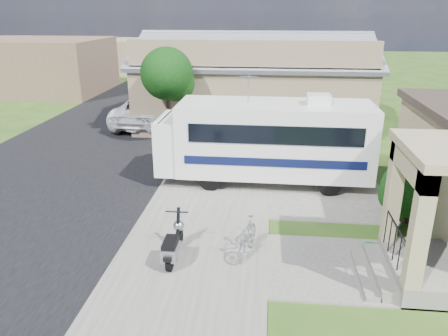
# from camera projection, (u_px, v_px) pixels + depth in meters

# --- Properties ---
(ground) EXTENTS (120.00, 120.00, 0.00)m
(ground) POSITION_uv_depth(u_px,v_px,m) (232.00, 243.00, 12.22)
(ground) COLOR #234913
(street_slab) EXTENTS (9.00, 80.00, 0.02)m
(street_slab) POSITION_uv_depth(u_px,v_px,m) (103.00, 137.00, 22.29)
(street_slab) COLOR black
(street_slab) RESTS_ON ground
(sidewalk_slab) EXTENTS (4.00, 80.00, 0.06)m
(sidewalk_slab) POSITION_uv_depth(u_px,v_px,m) (230.00, 140.00, 21.65)
(sidewalk_slab) COLOR #5C5A52
(sidewalk_slab) RESTS_ON ground
(driveway_slab) EXTENTS (7.00, 6.00, 0.05)m
(driveway_slab) POSITION_uv_depth(u_px,v_px,m) (283.00, 184.00, 16.27)
(driveway_slab) COLOR #5C5A52
(driveway_slab) RESTS_ON ground
(walk_slab) EXTENTS (4.00, 3.00, 0.05)m
(walk_slab) POSITION_uv_depth(u_px,v_px,m) (348.00, 268.00, 10.98)
(walk_slab) COLOR #5C5A52
(walk_slab) RESTS_ON ground
(warehouse) EXTENTS (12.50, 8.40, 5.04)m
(warehouse) POSITION_uv_depth(u_px,v_px,m) (254.00, 87.00, 24.58)
(warehouse) COLOR #886F55
(warehouse) RESTS_ON ground
(distant_bldg_far) EXTENTS (10.00, 8.00, 4.00)m
(distant_bldg_far) POSITION_uv_depth(u_px,v_px,m) (38.00, 66.00, 33.74)
(distant_bldg_far) COLOR brown
(distant_bldg_far) RESTS_ON ground
(distant_bldg_near) EXTENTS (8.00, 7.00, 3.20)m
(distant_bldg_near) POSITION_uv_depth(u_px,v_px,m) (116.00, 56.00, 44.88)
(distant_bldg_near) COLOR #886F55
(distant_bldg_near) RESTS_ON ground
(street_tree_a) EXTENTS (2.44, 2.40, 4.58)m
(street_tree_a) POSITION_uv_depth(u_px,v_px,m) (169.00, 76.00, 19.92)
(street_tree_a) COLOR #302215
(street_tree_a) RESTS_ON ground
(street_tree_b) EXTENTS (2.44, 2.40, 4.73)m
(street_tree_b) POSITION_uv_depth(u_px,v_px,m) (202.00, 52.00, 29.20)
(street_tree_b) COLOR #302215
(street_tree_b) RESTS_ON ground
(street_tree_c) EXTENTS (2.44, 2.40, 4.42)m
(street_tree_c) POSITION_uv_depth(u_px,v_px,m) (218.00, 46.00, 37.71)
(street_tree_c) COLOR #302215
(street_tree_c) RESTS_ON ground
(motorhome) EXTENTS (7.72, 2.56, 3.95)m
(motorhome) POSITION_uv_depth(u_px,v_px,m) (266.00, 139.00, 15.92)
(motorhome) COLOR silver
(motorhome) RESTS_ON ground
(shrub) EXTENTS (1.90, 1.82, 2.34)m
(shrub) POSITION_uv_depth(u_px,v_px,m) (412.00, 186.00, 12.99)
(shrub) COLOR #302215
(shrub) RESTS_ON ground
(scooter) EXTENTS (0.60, 1.72, 1.14)m
(scooter) POSITION_uv_depth(u_px,v_px,m) (173.00, 245.00, 11.13)
(scooter) COLOR black
(scooter) RESTS_ON ground
(bicycle) EXTENTS (0.83, 1.66, 0.96)m
(bicycle) POSITION_uv_depth(u_px,v_px,m) (247.00, 239.00, 11.46)
(bicycle) COLOR #94949B
(bicycle) RESTS_ON ground
(pickup_truck) EXTENTS (3.19, 6.28, 1.70)m
(pickup_truck) POSITION_uv_depth(u_px,v_px,m) (150.00, 109.00, 24.46)
(pickup_truck) COLOR white
(pickup_truck) RESTS_ON ground
(van) EXTENTS (3.31, 6.00, 1.64)m
(van) POSITION_uv_depth(u_px,v_px,m) (171.00, 86.00, 31.75)
(van) COLOR white
(van) RESTS_ON ground
(garden_hose) EXTENTS (0.43, 0.43, 0.20)m
(garden_hose) POSITION_uv_depth(u_px,v_px,m) (370.00, 250.00, 11.67)
(garden_hose) COLOR #156A2E
(garden_hose) RESTS_ON ground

